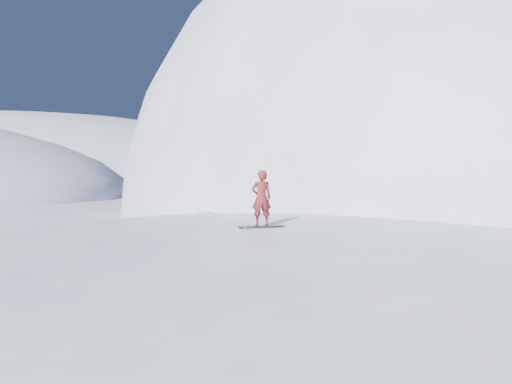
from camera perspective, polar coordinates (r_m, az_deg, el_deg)
The scene contains 9 objects.
ground at distance 14.67m, azimuth 4.20°, elevation -14.22°, with size 400.00×400.00×0.00m, color white.
near_ridge at distance 17.71m, azimuth 4.93°, elevation -11.20°, with size 36.00×28.00×4.80m, color white.
summit_peak at distance 47.28m, azimuth 22.50°, elevation -2.50°, with size 60.00×56.00×56.00m, color white.
peak_shoulder at distance 36.45m, azimuth 11.64°, elevation -3.90°, with size 28.00×24.00×18.00m, color white.
far_ridge_c at distance 128.92m, azimuth -26.66°, elevation 0.75°, with size 140.00×90.00×36.00m, color white.
wind_bumps at distance 16.55m, azimuth 0.42°, elevation -12.21°, with size 16.00×14.40×1.00m.
snowboard at distance 15.20m, azimuth 0.67°, elevation -4.29°, with size 1.56×0.29×0.03m, color black.
snowboarder at distance 15.11m, azimuth 0.67°, elevation -0.76°, with size 0.67×0.44×1.85m, color maroon.
board_tracks at distance 17.79m, azimuth -4.87°, elevation -3.21°, with size 1.25×5.97×0.04m.
Camera 1 is at (-3.51, -13.57, 4.34)m, focal length 32.00 mm.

